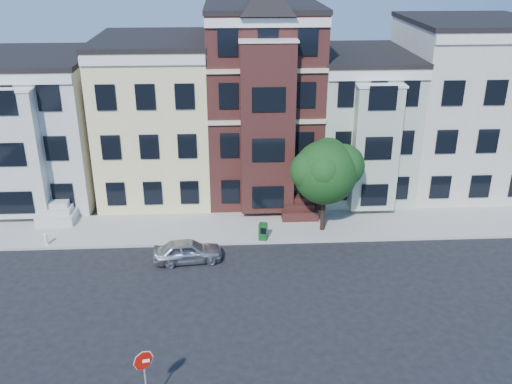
{
  "coord_description": "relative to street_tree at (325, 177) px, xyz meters",
  "views": [
    {
      "loc": [
        -2.37,
        -22.36,
        15.5
      ],
      "look_at": [
        -0.99,
        3.77,
        4.2
      ],
      "focal_mm": 40.0,
      "sensor_mm": 36.0,
      "label": 1
    }
  ],
  "objects": [
    {
      "name": "house_green",
      "position": [
        3.39,
        7.12,
        0.99
      ],
      "size": [
        6.0,
        9.0,
        9.0
      ],
      "primitive_type": "cube",
      "color": "#A9B79E",
      "rests_on": "ground"
    },
    {
      "name": "far_sidewalk",
      "position": [
        -3.11,
        0.62,
        -3.43
      ],
      "size": [
        60.0,
        4.0,
        0.15
      ],
      "primitive_type": "cube",
      "color": "#9E9B93",
      "rests_on": "ground"
    },
    {
      "name": "house_white",
      "position": [
        -18.11,
        7.12,
        0.99
      ],
      "size": [
        8.0,
        9.0,
        9.0
      ],
      "primitive_type": "cube",
      "color": "beige",
      "rests_on": "ground"
    },
    {
      "name": "house_brown",
      "position": [
        -3.11,
        7.12,
        2.49
      ],
      "size": [
        7.0,
        9.0,
        12.0
      ],
      "primitive_type": "cube",
      "color": "#3B1A17",
      "rests_on": "ground"
    },
    {
      "name": "stop_sign",
      "position": [
        -8.56,
        -13.68,
        -1.95
      ],
      "size": [
        0.78,
        0.25,
        2.81
      ],
      "primitive_type": null,
      "rotation": [
        0.0,
        0.0,
        0.19
      ],
      "color": "#A30700",
      "rests_on": "near_sidewalk"
    },
    {
      "name": "house_cream",
      "position": [
        10.39,
        7.12,
        1.99
      ],
      "size": [
        8.0,
        9.0,
        11.0
      ],
      "primitive_type": "cube",
      "color": "beige",
      "rests_on": "ground"
    },
    {
      "name": "house_yellow",
      "position": [
        -10.11,
        7.12,
        1.49
      ],
      "size": [
        7.0,
        9.0,
        10.0
      ],
      "primitive_type": "cube",
      "color": "beige",
      "rests_on": "ground"
    },
    {
      "name": "newspaper_box",
      "position": [
        -3.57,
        -1.08,
        -2.85
      ],
      "size": [
        0.54,
        0.51,
        1.01
      ],
      "primitive_type": "cube",
      "rotation": [
        0.0,
        0.0,
        -0.25
      ],
      "color": "#175B1F",
      "rests_on": "far_sidewalk"
    },
    {
      "name": "parked_car",
      "position": [
        -7.7,
        -3.04,
        -2.89
      ],
      "size": [
        3.77,
        1.85,
        1.24
      ],
      "primitive_type": "imported",
      "rotation": [
        0.0,
        0.0,
        1.68
      ],
      "color": "#ACAFB5",
      "rests_on": "ground"
    },
    {
      "name": "fire_hydrant",
      "position": [
        -15.69,
        -1.08,
        -3.07
      ],
      "size": [
        0.23,
        0.23,
        0.58
      ],
      "primitive_type": "cylinder",
      "rotation": [
        0.0,
        0.0,
        0.15
      ],
      "color": "white",
      "rests_on": "far_sidewalk"
    },
    {
      "name": "street_tree",
      "position": [
        0.0,
        0.0,
        0.0
      ],
      "size": [
        6.59,
        6.59,
        6.71
      ],
      "primitive_type": null,
      "rotation": [
        0.0,
        0.0,
        0.16
      ],
      "color": "#1E4D1B",
      "rests_on": "far_sidewalk"
    },
    {
      "name": "ground",
      "position": [
        -3.11,
        -7.38,
        -3.51
      ],
      "size": [
        120.0,
        120.0,
        0.0
      ],
      "primitive_type": "plane",
      "color": "black"
    }
  ]
}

